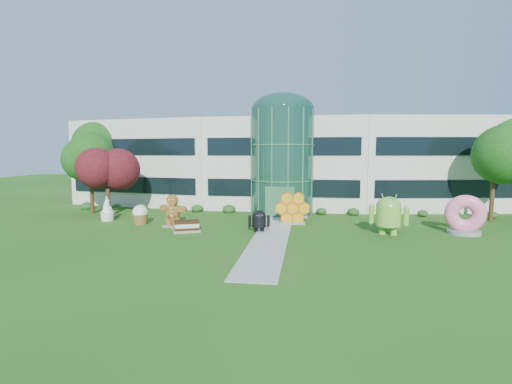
% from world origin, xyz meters
% --- Properties ---
extents(ground, '(140.00, 140.00, 0.00)m').
position_xyz_m(ground, '(0.00, 0.00, 0.00)').
color(ground, '#215114').
rests_on(ground, ground).
extents(building, '(46.00, 15.00, 9.30)m').
position_xyz_m(building, '(0.00, 18.00, 4.65)').
color(building, beige).
rests_on(building, ground).
extents(atrium, '(6.00, 6.00, 9.80)m').
position_xyz_m(atrium, '(0.00, 12.00, 4.90)').
color(atrium, '#194738').
rests_on(atrium, ground).
extents(walkway, '(2.40, 20.00, 0.04)m').
position_xyz_m(walkway, '(0.00, 2.00, 0.02)').
color(walkway, '#9E9E93').
rests_on(walkway, ground).
extents(tree_red, '(4.00, 4.00, 6.00)m').
position_xyz_m(tree_red, '(-15.50, 7.50, 3.00)').
color(tree_red, '#3F0C14').
rests_on(tree_red, ground).
extents(trees_backdrop, '(52.00, 8.00, 8.40)m').
position_xyz_m(trees_backdrop, '(0.00, 13.00, 4.20)').
color(trees_backdrop, '#174411').
rests_on(trees_backdrop, ground).
extents(android_green, '(3.23, 2.60, 3.18)m').
position_xyz_m(android_green, '(8.13, 3.16, 1.59)').
color(android_green, '#6EB53A').
rests_on(android_green, ground).
extents(android_black, '(1.82, 1.38, 1.87)m').
position_xyz_m(android_black, '(-1.03, 2.81, 0.94)').
color(android_black, black).
rests_on(android_black, ground).
extents(donut, '(2.98, 1.96, 2.85)m').
position_xyz_m(donut, '(13.58, 4.15, 1.42)').
color(donut, '#EA5998').
rests_on(donut, ground).
extents(gingerbread, '(2.99, 1.90, 2.58)m').
position_xyz_m(gingerbread, '(-7.97, 3.73, 1.29)').
color(gingerbread, brown).
rests_on(gingerbread, ground).
extents(ice_cream_sandwich, '(2.16, 1.64, 0.86)m').
position_xyz_m(ice_cream_sandwich, '(-6.26, 1.99, 0.43)').
color(ice_cream_sandwich, black).
rests_on(ice_cream_sandwich, ground).
extents(honeycomb, '(3.08, 1.26, 2.37)m').
position_xyz_m(honeycomb, '(1.25, 6.24, 1.19)').
color(honeycomb, orange).
rests_on(honeycomb, ground).
extents(froyo, '(1.37, 1.37, 2.11)m').
position_xyz_m(froyo, '(-14.47, 5.50, 1.05)').
color(froyo, white).
rests_on(froyo, ground).
extents(cupcake, '(1.55, 1.55, 1.58)m').
position_xyz_m(cupcake, '(-10.99, 4.42, 0.79)').
color(cupcake, white).
rests_on(cupcake, ground).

